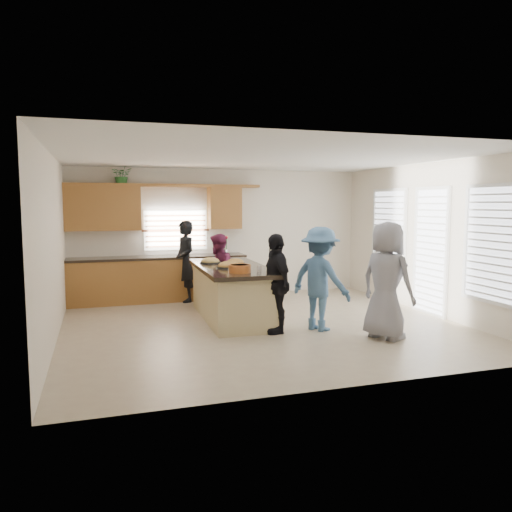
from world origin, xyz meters
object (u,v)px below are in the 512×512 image
object	(u,v)px
salad_bowl	(240,268)
woman_left_back	(185,261)
woman_left_front	(276,283)
woman_right_back	(320,279)
island	(232,293)
woman_right_front	(387,280)
woman_left_mid	(218,271)

from	to	relation	value
salad_bowl	woman_left_back	distance (m)	2.74
woman_left_front	woman_right_back	world-z (taller)	woman_right_back
island	woman_left_front	xyz separation A→B (m)	(0.42, -1.14, 0.34)
woman_right_back	woman_right_front	world-z (taller)	woman_right_front
salad_bowl	island	bearing A→B (deg)	83.50
woman_left_back	island	bearing A→B (deg)	0.95
island	woman_left_back	bearing A→B (deg)	108.15
salad_bowl	woman_left_front	world-z (taller)	woman_left_front
woman_left_back	woman_left_front	bearing A→B (deg)	2.59
woman_left_mid	woman_left_front	world-z (taller)	woman_left_front
woman_right_front	woman_left_back	bearing A→B (deg)	8.58
woman_left_back	woman_left_mid	size ratio (longest dim) A/B	1.16
woman_left_back	salad_bowl	bearing A→B (deg)	-6.36
woman_left_front	woman_left_back	bearing A→B (deg)	-163.51
woman_left_back	woman_left_mid	bearing A→B (deg)	13.24
island	woman_right_back	distance (m)	1.72
island	salad_bowl	distance (m)	1.06
salad_bowl	woman_left_mid	world-z (taller)	woman_left_mid
woman_left_back	woman_left_mid	distance (m)	1.03
woman_left_back	woman_right_front	size ratio (longest dim) A/B	0.95
woman_left_front	salad_bowl	bearing A→B (deg)	-116.46
island	woman_left_mid	xyz separation A→B (m)	(-0.04, 0.90, 0.28)
salad_bowl	woman_right_back	size ratio (longest dim) A/B	0.21
woman_left_mid	woman_left_back	bearing A→B (deg)	-133.12
woman_left_back	woman_right_back	distance (m)	3.46
woman_left_mid	woman_left_front	bearing A→B (deg)	31.02
salad_bowl	woman_left_front	size ratio (longest dim) A/B	0.23
woman_left_front	woman_right_back	xyz separation A→B (m)	(0.73, -0.08, 0.05)
salad_bowl	woman_left_back	size ratio (longest dim) A/B	0.21
island	woman_left_back	xyz separation A→B (m)	(-0.53, 1.81, 0.40)
woman_left_mid	woman_right_front	xyz separation A→B (m)	(1.93, -2.90, 0.16)
woman_left_back	woman_right_back	size ratio (longest dim) A/B	1.01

